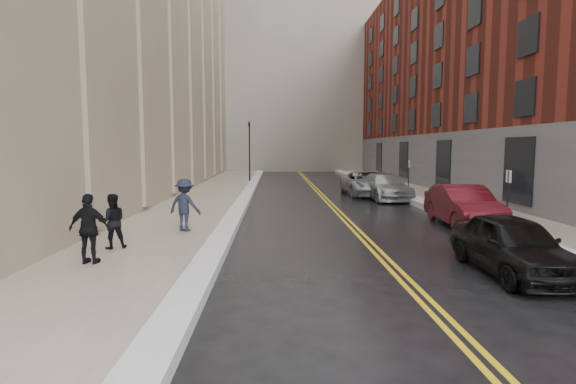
{
  "coord_description": "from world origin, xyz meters",
  "views": [
    {
      "loc": [
        -0.49,
        -7.81,
        3.05
      ],
      "look_at": [
        -0.06,
        6.64,
        1.6
      ],
      "focal_mm": 28.0,
      "sensor_mm": 36.0,
      "label": 1
    }
  ],
  "objects": [
    {
      "name": "ground",
      "position": [
        0.0,
        0.0,
        0.0
      ],
      "size": [
        160.0,
        160.0,
        0.0
      ],
      "primitive_type": "plane",
      "color": "black",
      "rests_on": "ground"
    },
    {
      "name": "sidewalk_left",
      "position": [
        -4.5,
        16.0,
        0.07
      ],
      "size": [
        4.0,
        64.0,
        0.15
      ],
      "primitive_type": "cube",
      "color": "gray",
      "rests_on": "ground"
    },
    {
      "name": "sidewalk_right",
      "position": [
        9.0,
        16.0,
        0.07
      ],
      "size": [
        3.0,
        64.0,
        0.15
      ],
      "primitive_type": "cube",
      "color": "gray",
      "rests_on": "ground"
    },
    {
      "name": "lane_stripe_a",
      "position": [
        2.38,
        16.0,
        0.0
      ],
      "size": [
        0.12,
        64.0,
        0.01
      ],
      "primitive_type": "cube",
      "color": "gold",
      "rests_on": "ground"
    },
    {
      "name": "lane_stripe_b",
      "position": [
        2.62,
        16.0,
        0.0
      ],
      "size": [
        0.12,
        64.0,
        0.01
      ],
      "primitive_type": "cube",
      "color": "gold",
      "rests_on": "ground"
    },
    {
      "name": "snow_ridge_left",
      "position": [
        -2.2,
        16.0,
        0.13
      ],
      "size": [
        0.7,
        60.8,
        0.26
      ],
      "primitive_type": "cube",
      "color": "white",
      "rests_on": "ground"
    },
    {
      "name": "snow_ridge_right",
      "position": [
        7.15,
        16.0,
        0.15
      ],
      "size": [
        0.85,
        60.8,
        0.3
      ],
      "primitive_type": "cube",
      "color": "white",
      "rests_on": "ground"
    },
    {
      "name": "building_right",
      "position": [
        17.5,
        23.0,
        9.0
      ],
      "size": [
        14.0,
        50.0,
        18.0
      ],
      "primitive_type": "cube",
      "color": "maroon",
      "rests_on": "ground"
    },
    {
      "name": "tower_far_right",
      "position": [
        14.0,
        66.0,
        22.0
      ],
      "size": [
        22.0,
        18.0,
        44.0
      ],
      "primitive_type": "cube",
      "color": "slate",
      "rests_on": "ground"
    },
    {
      "name": "traffic_signal",
      "position": [
        -2.6,
        30.0,
        3.08
      ],
      "size": [
        0.18,
        0.15,
        5.2
      ],
      "color": "black",
      "rests_on": "ground"
    },
    {
      "name": "parking_sign_near",
      "position": [
        7.9,
        8.0,
        1.36
      ],
      "size": [
        0.06,
        0.35,
        2.23
      ],
      "color": "black",
      "rests_on": "ground"
    },
    {
      "name": "parking_sign_far",
      "position": [
        7.9,
        20.0,
        1.36
      ],
      "size": [
        0.06,
        0.35,
        2.23
      ],
      "color": "black",
      "rests_on": "ground"
    },
    {
      "name": "car_black",
      "position": [
        5.2,
        2.58,
        0.72
      ],
      "size": [
        1.72,
        4.22,
        1.44
      ],
      "primitive_type": "imported",
      "rotation": [
        0.0,
        0.0,
        -0.01
      ],
      "color": "black",
      "rests_on": "ground"
    },
    {
      "name": "car_maroon",
      "position": [
        6.8,
        9.19,
        0.79
      ],
      "size": [
        1.86,
        4.85,
        1.58
      ],
      "primitive_type": "imported",
      "rotation": [
        0.0,
        0.0,
        -0.04
      ],
      "color": "#4B0D14",
      "rests_on": "ground"
    },
    {
      "name": "car_silver_near",
      "position": [
        5.93,
        18.11,
        0.76
      ],
      "size": [
        2.58,
        5.38,
        1.51
      ],
      "primitive_type": "imported",
      "rotation": [
        0.0,
        0.0,
        0.09
      ],
      "color": "#9C9FA3",
      "rests_on": "ground"
    },
    {
      "name": "car_silver_far",
      "position": [
        5.32,
        20.34,
        0.78
      ],
      "size": [
        2.76,
        5.67,
        1.55
      ],
      "primitive_type": "imported",
      "rotation": [
        0.0,
        0.0,
        0.03
      ],
      "color": "#9EA0A6",
      "rests_on": "ground"
    },
    {
      "name": "pedestrian_a",
      "position": [
        -5.14,
        5.01,
        0.94
      ],
      "size": [
        0.94,
        0.85,
        1.58
      ],
      "primitive_type": "imported",
      "rotation": [
        0.0,
        0.0,
        3.54
      ],
      "color": "black",
      "rests_on": "sidewalk_left"
    },
    {
      "name": "pedestrian_b",
      "position": [
        -3.6,
        7.66,
        1.06
      ],
      "size": [
        1.34,
        1.05,
        1.82
      ],
      "primitive_type": "imported",
      "rotation": [
        0.0,
        0.0,
        2.78
      ],
      "color": "#1B2031",
      "rests_on": "sidewalk_left"
    },
    {
      "name": "pedestrian_c",
      "position": [
        -5.09,
        3.31,
        1.03
      ],
      "size": [
        1.07,
        0.53,
        1.76
      ],
      "primitive_type": "imported",
      "rotation": [
        0.0,
        0.0,
        3.04
      ],
      "color": "black",
      "rests_on": "sidewalk_left"
    }
  ]
}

